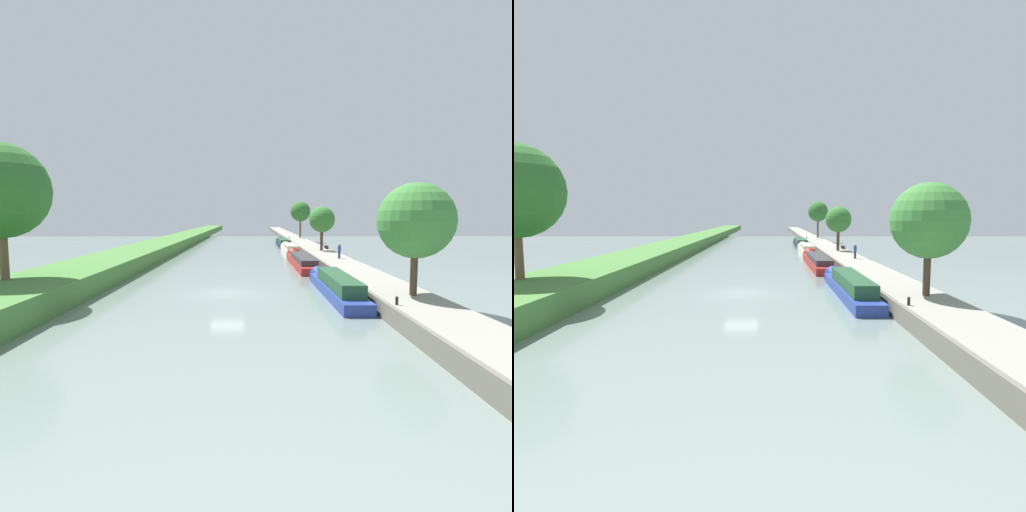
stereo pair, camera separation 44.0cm
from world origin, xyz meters
The scene contains 16 objects.
ground_plane centered at (0.00, 0.00, 0.00)m, with size 160.00×160.00×0.00m, color slate.
left_grassy_bank centered at (-12.39, 0.00, 0.82)m, with size 6.17×260.00×1.64m.
right_towpath centered at (11.17, 0.00, 0.49)m, with size 3.73×260.00×0.97m.
stone_quay centered at (9.18, 0.00, 0.51)m, with size 0.25×260.00×1.02m.
narrowboat_blue centered at (7.92, -0.59, 0.66)m, with size 1.87×13.83×2.14m.
narrowboat_red centered at (7.57, 16.47, 0.55)m, with size 2.10×16.49×1.99m.
narrowboat_cream centered at (7.73, 32.43, 0.57)m, with size 1.95×12.95×1.92m.
narrowboat_navy centered at (7.84, 45.88, 0.58)m, with size 2.06×14.22×2.07m.
tree_rightbank_near centered at (11.54, -5.82, 5.45)m, with size 4.51×4.51×6.75m.
tree_rightbank_midnear centered at (11.37, 24.98, 5.15)m, with size 3.48×3.48×5.96m.
tree_rightbank_midfar centered at (12.27, 55.97, 6.47)m, with size 4.21×4.21×7.63m.
tree_leftbank_downstream centered at (-14.12, -3.66, 7.31)m, with size 6.08×6.08×8.73m.
person_walking centered at (11.59, 14.90, 1.84)m, with size 0.34×0.34×1.66m.
mooring_bollard_near centered at (9.60, -8.44, 1.20)m, with size 0.16×0.16×0.45m.
mooring_bollard_far centered at (9.60, 52.25, 1.20)m, with size 0.16×0.16×0.45m.
park_bench centered at (12.59, 27.93, 1.32)m, with size 0.44×1.50×0.47m.
Camera 1 is at (1.73, -29.79, 5.80)m, focal length 28.48 mm.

